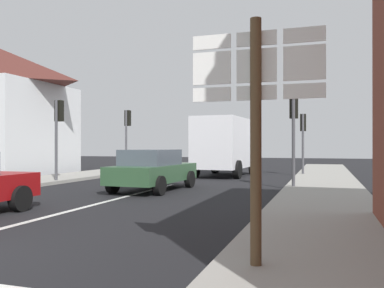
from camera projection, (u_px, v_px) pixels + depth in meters
ground_plane at (152, 190)px, 14.91m from camera, size 80.00×80.00×0.00m
sidewalk_right at (324, 202)px, 11.17m from camera, size 2.73×44.00×0.14m
lane_centre_stripe at (93, 205)px, 11.10m from camera, size 0.16×12.00×0.01m
sedan_far at (153, 169)px, 14.73m from camera, size 2.14×4.28×1.47m
delivery_truck at (224, 145)px, 21.62m from camera, size 2.70×5.10×3.05m
route_sign_post at (256, 115)px, 5.10m from camera, size 1.66×0.14×3.20m
traffic_light_near_left at (58, 122)px, 17.55m from camera, size 0.30×0.49×3.55m
traffic_light_far_left at (127, 127)px, 23.68m from camera, size 0.30×0.49×3.65m
traffic_light_near_right at (294, 119)px, 15.02m from camera, size 0.30×0.49×3.51m
traffic_light_far_right at (303, 130)px, 21.58m from camera, size 0.30×0.49×3.28m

